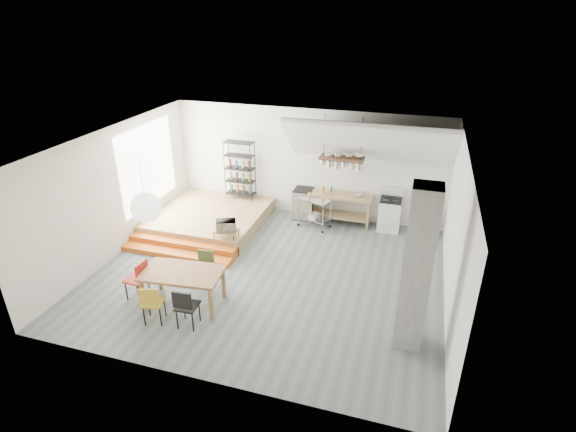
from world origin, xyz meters
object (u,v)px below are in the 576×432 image
(stove, at_px, (390,214))
(rolling_cart, at_px, (315,209))
(dining_table, at_px, (182,275))
(mini_fridge, at_px, (303,203))

(stove, height_order, rolling_cart, stove)
(rolling_cart, bearing_deg, stove, 30.84)
(stove, height_order, dining_table, stove)
(dining_table, bearing_deg, stove, 45.47)
(stove, relative_size, rolling_cart, 1.21)
(dining_table, xyz_separation_m, mini_fridge, (1.31, 4.83, -0.24))
(mini_fridge, bearing_deg, stove, -1.00)
(stove, height_order, mini_fridge, stove)
(stove, distance_m, dining_table, 6.13)
(stove, relative_size, mini_fridge, 1.28)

